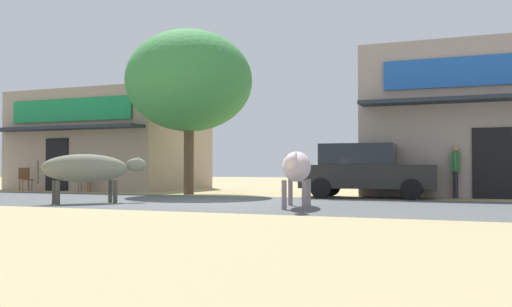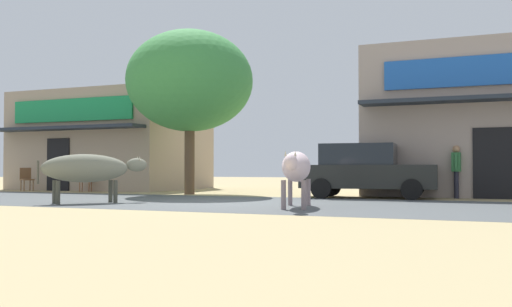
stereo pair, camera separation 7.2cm
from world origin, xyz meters
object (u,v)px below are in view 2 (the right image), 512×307
parked_hatchback_car (366,170)px  cow_near_brown (88,169)px  roadside_tree (190,81)px  cafe_chair_near_tree (88,178)px  cow_far_dark (296,167)px  cafe_chair_by_doorway (26,178)px  pedestrian_by_shop (456,167)px

parked_hatchback_car → cow_near_brown: parked_hatchback_car is taller
roadside_tree → cow_near_brown: roadside_tree is taller
cow_near_brown → cafe_chair_near_tree: (-4.74, 5.87, -0.38)m
roadside_tree → cow_far_dark: size_ratio=2.07×
cow_near_brown → cafe_chair_near_tree: bearing=128.9°
cow_near_brown → cow_far_dark: 5.52m
roadside_tree → cafe_chair_by_doorway: roadside_tree is taller
pedestrian_by_shop → cafe_chair_near_tree: bearing=-178.8°
roadside_tree → cafe_chair_near_tree: size_ratio=6.19×
cow_near_brown → cow_far_dark: bearing=4.5°
cafe_chair_near_tree → pedestrian_by_shop: bearing=1.2°
roadside_tree → cow_near_brown: size_ratio=2.33×
cafe_chair_near_tree → cafe_chair_by_doorway: (-2.68, -0.39, 0.00)m
parked_hatchback_car → pedestrian_by_shop: (2.56, 0.80, 0.09)m
cow_far_dark → parked_hatchback_car: bearing=83.2°
parked_hatchback_car → cow_far_dark: (-0.58, -4.91, 0.08)m
cow_near_brown → pedestrian_by_shop: size_ratio=1.54×
pedestrian_by_shop → parked_hatchback_car: bearing=-162.6°
cow_near_brown → parked_hatchback_car: bearing=41.3°
roadside_tree → parked_hatchback_car: size_ratio=1.39×
roadside_tree → cow_near_brown: (0.04, -5.43, -3.03)m
cow_near_brown → cow_far_dark: cow_far_dark is taller
roadside_tree → cafe_chair_near_tree: bearing=174.6°
cafe_chair_near_tree → cafe_chair_by_doorway: 2.70m
parked_hatchback_car → pedestrian_by_shop: bearing=17.4°
cow_far_dark → cafe_chair_near_tree: size_ratio=2.98×
cow_far_dark → cafe_chair_by_doorway: cow_far_dark is taller
cow_far_dark → roadside_tree: bearing=138.0°
parked_hatchback_car → cafe_chair_near_tree: parked_hatchback_car is taller
roadside_tree → cafe_chair_by_doorway: (-7.38, 0.05, -3.41)m
pedestrian_by_shop → cafe_chair_near_tree: pedestrian_by_shop is taller
parked_hatchback_car → cafe_chair_by_doorway: 13.51m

